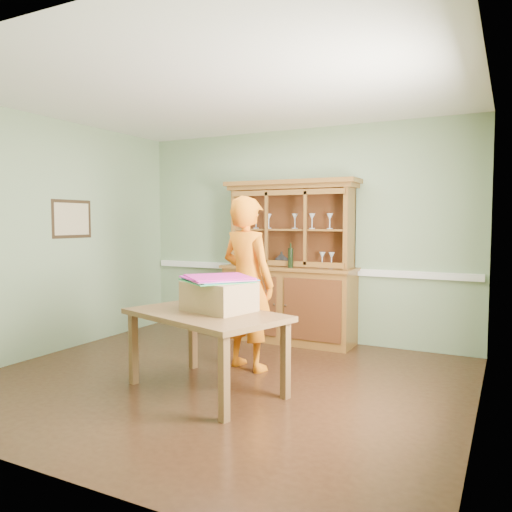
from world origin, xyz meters
The scene contains 14 objects.
floor centered at (0.00, 0.00, 0.00)m, with size 4.50×4.50×0.00m, color #432615.
ceiling centered at (0.00, 0.00, 2.70)m, with size 4.50×4.50×0.00m, color white.
wall_back centered at (0.00, 2.00, 1.35)m, with size 4.50×4.50×0.00m, color gray.
wall_left centered at (-2.25, 0.00, 1.35)m, with size 4.00×4.00×0.00m, color gray.
wall_right centered at (2.25, 0.00, 1.35)m, with size 4.00×4.00×0.00m, color gray.
wall_front centered at (0.00, -2.00, 1.35)m, with size 4.50×4.50×0.00m, color gray.
chair_rail centered at (0.00, 1.98, 0.90)m, with size 4.41×0.05×0.08m, color white.
framed_map centered at (-2.23, 0.30, 1.55)m, with size 0.03×0.60×0.46m.
window_panel centered at (2.23, -0.30, 1.50)m, with size 0.03×0.96×1.36m.
china_hutch centered at (-0.04, 1.77, 0.72)m, with size 1.73×0.57×2.03m.
dining_table centered at (0.04, -0.30, 0.63)m, with size 1.62×1.24×0.71m.
cardboard_box centered at (0.11, -0.18, 0.85)m, with size 0.57×0.46×0.27m, color tan.
kite_stack centered at (0.11, -0.15, 1.00)m, with size 0.76×0.76×0.04m.
person centered at (0.05, 0.48, 0.89)m, with size 0.65×0.43×1.78m, color orange.
Camera 1 is at (2.45, -4.01, 1.52)m, focal length 35.00 mm.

